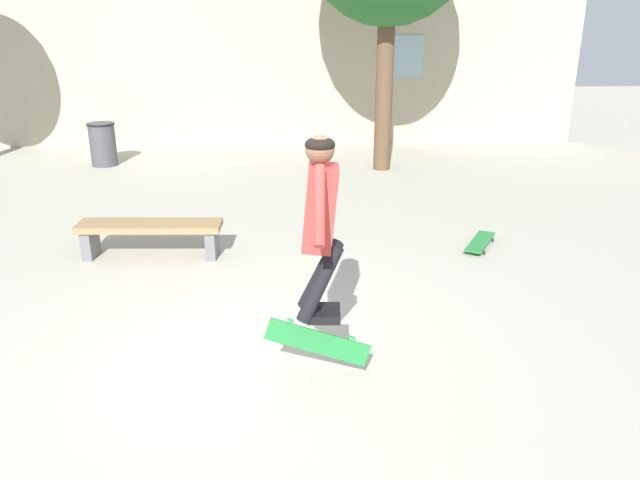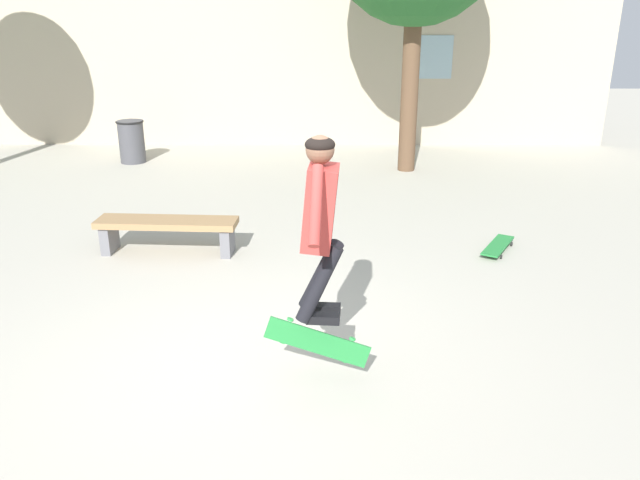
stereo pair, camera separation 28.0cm
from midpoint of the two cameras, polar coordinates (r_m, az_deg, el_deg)
ground_plane at (r=5.52m, az=-8.00°, el=-11.58°), size 40.00×40.00×0.00m
building_backdrop at (r=14.21m, az=-5.35°, el=16.71°), size 14.35×0.52×4.87m
park_bench at (r=7.98m, az=-16.25°, el=0.73°), size 1.77×0.51×0.44m
trash_bin at (r=13.05m, az=-19.84°, el=8.33°), size 0.54×0.54×0.83m
skater at (r=4.65m, az=-1.71°, el=2.36°), size 0.38×1.24×1.45m
skateboard_flipping at (r=5.04m, az=-1.78°, el=-9.34°), size 0.86×0.11×0.45m
skateboard_resting at (r=8.29m, az=13.50°, el=-0.17°), size 0.59×0.82×0.08m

